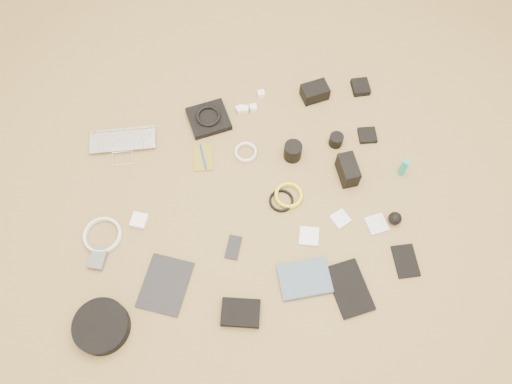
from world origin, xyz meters
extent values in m
cube|color=olive|center=(0.00, 0.00, -0.02)|extent=(4.00, 4.00, 0.04)
imported|color=silver|center=(-0.50, 0.35, 0.01)|extent=(0.31, 0.23, 0.02)
cube|color=black|center=(-0.11, 0.43, 0.02)|extent=(0.20, 0.19, 0.03)
torus|color=black|center=(-0.11, 0.43, 0.04)|extent=(0.12, 0.12, 0.01)
cube|color=white|center=(0.04, 0.45, 0.02)|extent=(0.04, 0.04, 0.03)
cube|color=white|center=(0.06, 0.45, 0.01)|extent=(0.04, 0.04, 0.03)
cube|color=white|center=(0.15, 0.52, 0.02)|extent=(0.03, 0.03, 0.03)
cube|color=white|center=(0.10, 0.45, 0.01)|extent=(0.03, 0.03, 0.03)
cube|color=black|center=(0.40, 0.48, 0.03)|extent=(0.13, 0.10, 0.07)
cube|color=black|center=(0.62, 0.48, 0.02)|extent=(0.08, 0.09, 0.03)
cube|color=olive|center=(-0.16, 0.24, 0.00)|extent=(0.10, 0.14, 0.01)
cylinder|color=#152EAD|center=(-0.16, 0.24, 0.01)|extent=(0.02, 0.13, 0.01)
torus|color=silver|center=(0.03, 0.23, 0.01)|extent=(0.12, 0.12, 0.01)
cylinder|color=black|center=(0.23, 0.18, 0.04)|extent=(0.10, 0.10, 0.08)
cylinder|color=black|center=(0.43, 0.21, 0.03)|extent=(0.07, 0.07, 0.06)
cube|color=black|center=(0.58, 0.22, 0.01)|extent=(0.09, 0.09, 0.02)
cube|color=white|center=(-0.46, -0.01, 0.01)|extent=(0.08, 0.08, 0.03)
torus|color=silver|center=(-0.61, -0.05, 0.01)|extent=(0.16, 0.16, 0.01)
torus|color=black|center=(0.13, -0.03, 0.00)|extent=(0.11, 0.11, 0.01)
torus|color=yellow|center=(0.17, -0.01, 0.01)|extent=(0.12, 0.12, 0.01)
cube|color=black|center=(0.44, 0.04, 0.05)|extent=(0.07, 0.13, 0.09)
cylinder|color=teal|center=(0.67, 0.01, 0.05)|extent=(0.03, 0.03, 0.10)
cube|color=#545459|center=(-0.64, -0.14, 0.01)|extent=(0.09, 0.11, 0.03)
cube|color=black|center=(-0.39, -0.30, 0.00)|extent=(0.25, 0.27, 0.01)
cube|color=black|center=(-0.10, -0.19, 0.00)|extent=(0.09, 0.11, 0.01)
cube|color=silver|center=(0.21, -0.20, 0.01)|extent=(0.10, 0.10, 0.01)
cube|color=silver|center=(0.36, -0.15, 0.00)|extent=(0.09, 0.09, 0.01)
cube|color=silver|center=(0.50, -0.20, 0.01)|extent=(0.09, 0.09, 0.01)
sphere|color=black|center=(0.57, -0.20, 0.03)|extent=(0.06, 0.06, 0.05)
cylinder|color=black|center=(-0.63, -0.42, 0.03)|extent=(0.27, 0.27, 0.06)
cube|color=black|center=(-0.12, -0.46, 0.02)|extent=(0.17, 0.14, 0.04)
imported|color=#3C5265|center=(0.15, -0.45, 0.01)|extent=(0.20, 0.15, 0.02)
cube|color=black|center=(0.32, -0.44, 0.01)|extent=(0.16, 0.23, 0.02)
cube|color=black|center=(0.57, -0.38, 0.01)|extent=(0.10, 0.14, 0.01)
camera|label=1|loc=(-0.13, -0.86, 1.92)|focal=35.00mm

